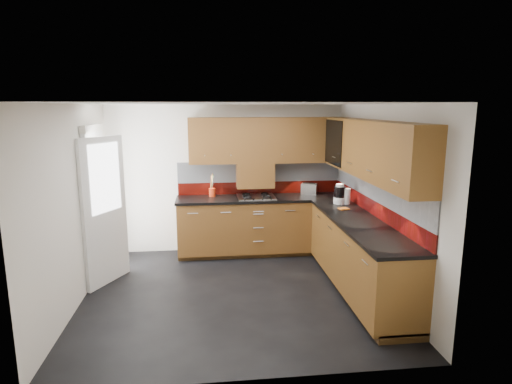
{
  "coord_description": "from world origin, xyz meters",
  "views": [
    {
      "loc": [
        -0.32,
        -5.15,
        2.36
      ],
      "look_at": [
        0.35,
        0.65,
        1.2
      ],
      "focal_mm": 30.0,
      "sensor_mm": 36.0,
      "label": 1
    }
  ],
  "objects": [
    {
      "name": "glass_cabinet",
      "position": [
        1.71,
        1.07,
        1.87
      ],
      "size": [
        0.32,
        0.8,
        0.66
      ],
      "color": "black",
      "rests_on": "room"
    },
    {
      "name": "backsplash",
      "position": [
        1.28,
        0.93,
        1.21
      ],
      "size": [
        2.7,
        3.2,
        0.54
      ],
      "color": "#680F09",
      "rests_on": "countertop"
    },
    {
      "name": "back_door",
      "position": [
        -1.78,
        0.75,
        1.03
      ],
      "size": [
        0.42,
        1.19,
        2.04
      ],
      "color": "white",
      "rests_on": "room"
    },
    {
      "name": "room",
      "position": [
        0.0,
        0.0,
        1.5
      ],
      "size": [
        4.0,
        3.8,
        2.64
      ],
      "color": "black"
    },
    {
      "name": "gas_hob",
      "position": [
        0.45,
        1.47,
        0.96
      ],
      "size": [
        0.59,
        0.52,
        0.05
      ],
      "color": "silver",
      "rests_on": "countertop"
    },
    {
      "name": "paper_towel",
      "position": [
        1.73,
        0.87,
        1.06
      ],
      "size": [
        0.14,
        0.14,
        0.23
      ],
      "primitive_type": "cylinder",
      "rotation": [
        0.0,
        0.0,
        -0.29
      ],
      "color": "white",
      "rests_on": "countertop"
    },
    {
      "name": "upper_cabinets",
      "position": [
        1.23,
        0.78,
        1.84
      ],
      "size": [
        2.5,
        3.2,
        0.72
      ],
      "color": "brown",
      "rests_on": "room"
    },
    {
      "name": "utensil_pot",
      "position": [
        -0.25,
        1.64,
        1.03
      ],
      "size": [
        0.11,
        0.11,
        0.38
      ],
      "color": "red",
      "rests_on": "countertop"
    },
    {
      "name": "food_processor",
      "position": [
        1.64,
        0.9,
        1.08
      ],
      "size": [
        0.18,
        0.18,
        0.3
      ],
      "color": "white",
      "rests_on": "countertop"
    },
    {
      "name": "extractor_hood",
      "position": [
        0.45,
        1.64,
        1.28
      ],
      "size": [
        0.6,
        0.33,
        0.4
      ],
      "primitive_type": "cube",
      "color": "brown",
      "rests_on": "room"
    },
    {
      "name": "toaster",
      "position": [
        1.35,
        1.65,
        1.03
      ],
      "size": [
        0.29,
        0.24,
        0.18
      ],
      "color": "silver",
      "rests_on": "countertop"
    },
    {
      "name": "orange_cloth",
      "position": [
        1.59,
        0.55,
        0.95
      ],
      "size": [
        0.16,
        0.14,
        0.01
      ],
      "primitive_type": "cube",
      "rotation": [
        0.0,
        0.0,
        0.28
      ],
      "color": "orange",
      "rests_on": "countertop"
    },
    {
      "name": "base_cabinets",
      "position": [
        1.07,
        0.72,
        0.44
      ],
      "size": [
        2.7,
        3.2,
        0.95
      ],
      "color": "brown",
      "rests_on": "room"
    },
    {
      "name": "countertop",
      "position": [
        1.05,
        0.7,
        0.92
      ],
      "size": [
        2.72,
        3.22,
        0.04
      ],
      "color": "black",
      "rests_on": "base_cabinets"
    }
  ]
}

